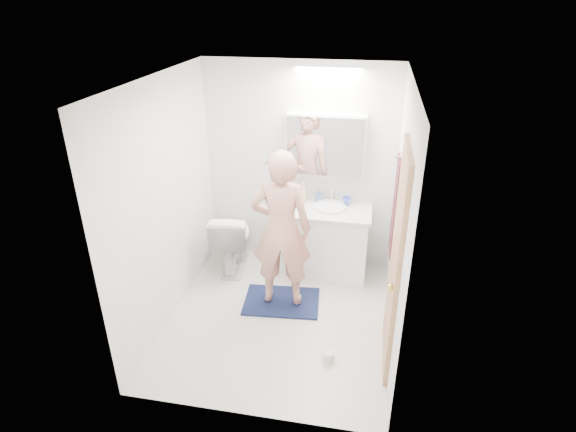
% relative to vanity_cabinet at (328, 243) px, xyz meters
% --- Properties ---
extents(floor, '(2.50, 2.50, 0.00)m').
position_rel_vanity_cabinet_xyz_m(floor, '(-0.39, -0.96, -0.39)').
color(floor, silver).
rests_on(floor, ground).
extents(ceiling, '(2.50, 2.50, 0.00)m').
position_rel_vanity_cabinet_xyz_m(ceiling, '(-0.39, -0.96, 2.01)').
color(ceiling, white).
rests_on(ceiling, floor).
extents(wall_back, '(2.50, 0.00, 2.50)m').
position_rel_vanity_cabinet_xyz_m(wall_back, '(-0.39, 0.29, 0.81)').
color(wall_back, white).
rests_on(wall_back, floor).
extents(wall_front, '(2.50, 0.00, 2.50)m').
position_rel_vanity_cabinet_xyz_m(wall_front, '(-0.39, -2.21, 0.81)').
color(wall_front, white).
rests_on(wall_front, floor).
extents(wall_left, '(0.00, 2.50, 2.50)m').
position_rel_vanity_cabinet_xyz_m(wall_left, '(-1.49, -0.96, 0.81)').
color(wall_left, white).
rests_on(wall_left, floor).
extents(wall_right, '(0.00, 2.50, 2.50)m').
position_rel_vanity_cabinet_xyz_m(wall_right, '(0.71, -0.96, 0.81)').
color(wall_right, white).
rests_on(wall_right, floor).
extents(vanity_cabinet, '(0.90, 0.55, 0.78)m').
position_rel_vanity_cabinet_xyz_m(vanity_cabinet, '(0.00, 0.00, 0.00)').
color(vanity_cabinet, white).
rests_on(vanity_cabinet, floor).
extents(countertop, '(0.95, 0.58, 0.04)m').
position_rel_vanity_cabinet_xyz_m(countertop, '(0.00, -0.00, 0.41)').
color(countertop, white).
rests_on(countertop, vanity_cabinet).
extents(sink_basin, '(0.36, 0.36, 0.03)m').
position_rel_vanity_cabinet_xyz_m(sink_basin, '(0.00, 0.03, 0.45)').
color(sink_basin, white).
rests_on(sink_basin, countertop).
extents(faucet, '(0.02, 0.02, 0.16)m').
position_rel_vanity_cabinet_xyz_m(faucet, '(0.00, 0.22, 0.51)').
color(faucet, silver).
rests_on(faucet, countertop).
extents(medicine_cabinet, '(0.88, 0.14, 0.70)m').
position_rel_vanity_cabinet_xyz_m(medicine_cabinet, '(-0.09, 0.21, 1.11)').
color(medicine_cabinet, white).
rests_on(medicine_cabinet, wall_back).
extents(mirror_panel, '(0.84, 0.01, 0.66)m').
position_rel_vanity_cabinet_xyz_m(mirror_panel, '(-0.09, 0.13, 1.11)').
color(mirror_panel, silver).
rests_on(mirror_panel, medicine_cabinet).
extents(toilet, '(0.50, 0.79, 0.76)m').
position_rel_vanity_cabinet_xyz_m(toilet, '(-1.12, -0.11, -0.01)').
color(toilet, white).
rests_on(toilet, floor).
extents(bath_rug, '(0.84, 0.62, 0.02)m').
position_rel_vanity_cabinet_xyz_m(bath_rug, '(-0.41, -0.71, -0.38)').
color(bath_rug, '#161F46').
rests_on(bath_rug, floor).
extents(person, '(0.64, 0.45, 1.68)m').
position_rel_vanity_cabinet_xyz_m(person, '(-0.41, -0.71, 0.50)').
color(person, tan).
rests_on(person, bath_rug).
extents(door, '(0.04, 0.80, 2.00)m').
position_rel_vanity_cabinet_xyz_m(door, '(0.69, -1.31, 0.61)').
color(door, '#A87E54').
rests_on(door, wall_right).
extents(door_knob, '(0.06, 0.06, 0.06)m').
position_rel_vanity_cabinet_xyz_m(door_knob, '(0.65, -1.61, 0.56)').
color(door_knob, gold).
rests_on(door_knob, door).
extents(towel, '(0.02, 0.42, 1.00)m').
position_rel_vanity_cabinet_xyz_m(towel, '(0.69, -0.41, 0.71)').
color(towel, '#101733').
rests_on(towel, wall_right).
extents(towel_hook, '(0.07, 0.02, 0.02)m').
position_rel_vanity_cabinet_xyz_m(towel_hook, '(0.67, -0.41, 1.23)').
color(towel_hook, silver).
rests_on(towel_hook, wall_right).
extents(soap_bottle_a, '(0.13, 0.13, 0.24)m').
position_rel_vanity_cabinet_xyz_m(soap_bottle_a, '(-0.33, 0.15, 0.55)').
color(soap_bottle_a, beige).
rests_on(soap_bottle_a, countertop).
extents(soap_bottle_b, '(0.10, 0.10, 0.15)m').
position_rel_vanity_cabinet_xyz_m(soap_bottle_b, '(-0.15, 0.18, 0.51)').
color(soap_bottle_b, '#5172AE').
rests_on(soap_bottle_b, countertop).
extents(toothbrush_cup, '(0.11, 0.11, 0.09)m').
position_rel_vanity_cabinet_xyz_m(toothbrush_cup, '(0.18, 0.16, 0.48)').
color(toothbrush_cup, '#4764D6').
rests_on(toothbrush_cup, countertop).
extents(toilet_paper_roll, '(0.11, 0.11, 0.10)m').
position_rel_vanity_cabinet_xyz_m(toilet_paper_roll, '(0.18, -1.49, -0.34)').
color(toilet_paper_roll, silver).
rests_on(toilet_paper_roll, floor).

